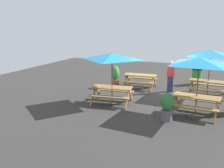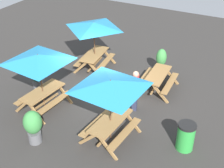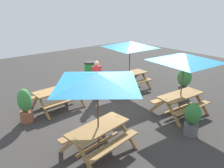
% 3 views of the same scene
% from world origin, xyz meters
% --- Properties ---
extents(ground_plane, '(24.00, 24.00, 0.00)m').
position_xyz_m(ground_plane, '(0.00, 0.00, 0.00)').
color(ground_plane, '#33302D').
rests_on(ground_plane, ground).
extents(picnic_table_0, '(2.22, 2.22, 2.34)m').
position_xyz_m(picnic_table_0, '(2.03, 1.49, 1.99)').
color(picnic_table_0, olive).
rests_on(picnic_table_0, ground).
extents(picnic_table_1, '(2.82, 2.82, 2.34)m').
position_xyz_m(picnic_table_1, '(-1.99, -1.49, 1.99)').
color(picnic_table_1, olive).
rests_on(picnic_table_1, ground).
extents(picnic_table_2, '(2.82, 2.82, 2.34)m').
position_xyz_m(picnic_table_2, '(-1.64, 1.61, 1.99)').
color(picnic_table_2, olive).
rests_on(picnic_table_2, ground).
extents(picnic_table_3, '(1.86, 1.61, 0.81)m').
position_xyz_m(picnic_table_3, '(1.63, -1.77, 0.56)').
color(picnic_table_3, olive).
rests_on(picnic_table_3, ground).
extents(trash_bin_green, '(0.59, 0.59, 0.98)m').
position_xyz_m(trash_bin_green, '(-1.31, -3.85, 0.49)').
color(trash_bin_green, green).
rests_on(trash_bin_green, ground).
extents(potted_plant_0, '(0.47, 0.47, 1.23)m').
position_xyz_m(potted_plant_0, '(3.01, -1.41, 0.63)').
color(potted_plant_0, '#935138').
rests_on(potted_plant_0, ground).
extents(potted_plant_2, '(0.50, 0.50, 1.07)m').
position_xyz_m(potted_plant_2, '(-0.67, 2.70, 0.57)').
color(potted_plant_2, '#59595B').
rests_on(potted_plant_2, ground).
extents(person_standing, '(0.41, 0.31, 1.67)m').
position_xyz_m(person_standing, '(-0.10, -1.52, 0.89)').
color(person_standing, '#2D334C').
rests_on(person_standing, ground).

